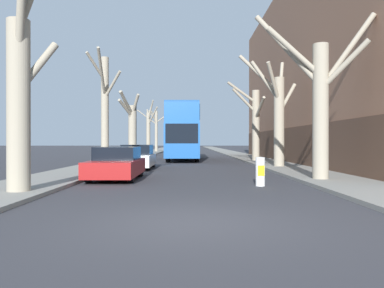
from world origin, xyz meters
The scene contains 16 objects.
ground_plane centered at (0.00, 0.00, 0.00)m, with size 300.00×300.00×0.00m, color #333338.
sidewalk_left centered at (-5.47, 50.00, 0.06)m, with size 2.82×120.00×0.12m, color gray.
sidewalk_right centered at (5.47, 50.00, 0.06)m, with size 2.82×120.00×0.12m, color gray.
building_facade_right centered at (11.87, 20.57, 6.64)m, with size 10.08×31.66×13.31m.
street_tree_left_0 centered at (-4.81, 3.58, 2.98)m, with size 2.06×2.27×7.45m.
street_tree_left_1 centered at (-5.11, 15.32, 3.55)m, with size 1.99×2.83×6.62m.
street_tree_left_2 centered at (-5.16, 26.06, 2.86)m, with size 1.82×2.80×5.91m.
street_tree_left_3 centered at (-4.92, 37.68, 3.02)m, with size 1.68×3.81×6.40m.
street_tree_left_4 centered at (-5.21, 49.94, 3.55)m, with size 4.62×1.39×6.43m.
street_tree_right_0 centered at (4.90, 7.19, 3.17)m, with size 4.37×2.75×6.61m.
street_tree_right_1 centered at (5.04, 14.60, 3.19)m, with size 3.31×2.80×6.71m.
street_tree_right_2 centered at (4.90, 21.28, 3.00)m, with size 2.54×2.61×6.05m.
double_decker_bus centered at (-0.59, 24.51, 2.53)m, with size 2.58×10.83×4.47m.
parked_car_0 centered at (-3.01, 8.23, 0.63)m, with size 1.82×4.25×1.31m.
parked_car_1 centered at (-3.01, 14.11, 0.64)m, with size 1.80×3.99×1.36m.
traffic_bollard centered at (2.38, 5.81, 0.49)m, with size 0.32×0.33×0.98m.
Camera 1 is at (-0.05, -7.00, 1.51)m, focal length 35.00 mm.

